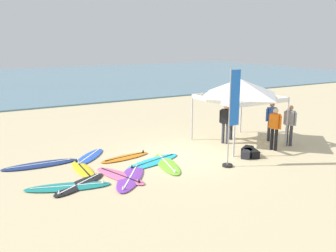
{
  "coord_description": "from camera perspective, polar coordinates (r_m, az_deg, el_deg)",
  "views": [
    {
      "loc": [
        -7.3,
        -11.36,
        4.31
      ],
      "look_at": [
        -0.04,
        0.94,
        1.0
      ],
      "focal_mm": 39.78,
      "sensor_mm": 36.0,
      "label": 1
    }
  ],
  "objects": [
    {
      "name": "gear_bag_near_tent",
      "position": [
        14.73,
        12.06,
        -3.7
      ],
      "size": [
        0.68,
        0.58,
        0.28
      ],
      "primitive_type": "cube",
      "rotation": [
        0.0,
        0.0,
        0.53
      ],
      "color": "black",
      "rests_on": "ground"
    },
    {
      "name": "ground_plane",
      "position": [
        14.17,
        2.08,
        -4.67
      ],
      "size": [
        80.0,
        80.0,
        0.0
      ],
      "primitive_type": "plane",
      "color": "beige"
    },
    {
      "name": "surfboard_navy",
      "position": [
        13.9,
        -19.02,
        -5.6
      ],
      "size": [
        2.6,
        0.81,
        0.19
      ],
      "color": "navy",
      "rests_on": "ground"
    },
    {
      "name": "canopy_tent",
      "position": [
        15.78,
        10.9,
        5.81
      ],
      "size": [
        2.92,
        2.92,
        2.75
      ],
      "color": "#B7B7BC",
      "rests_on": "ground"
    },
    {
      "name": "sea",
      "position": [
        43.24,
        -20.83,
        6.54
      ],
      "size": [
        80.0,
        36.0,
        0.1
      ],
      "primitive_type": "cube",
      "color": "#568499",
      "rests_on": "ground"
    },
    {
      "name": "person_grey",
      "position": [
        16.16,
        18.16,
        0.53
      ],
      "size": [
        0.32,
        0.53,
        1.71
      ],
      "color": "#383842",
      "rests_on": "ground"
    },
    {
      "name": "person_blue",
      "position": [
        16.71,
        15.56,
        1.09
      ],
      "size": [
        0.54,
        0.3,
        1.71
      ],
      "color": "#2D2D33",
      "rests_on": "ground"
    },
    {
      "name": "surfboard_cyan",
      "position": [
        13.47,
        -2.31,
        -5.47
      ],
      "size": [
        2.61,
        1.4,
        0.19
      ],
      "color": "#23B2CC",
      "rests_on": "ground"
    },
    {
      "name": "surfboard_teal",
      "position": [
        11.63,
        -15.04,
        -8.98
      ],
      "size": [
        2.61,
        1.44,
        0.19
      ],
      "color": "#19847F",
      "rests_on": "ground"
    },
    {
      "name": "person_orange",
      "position": [
        15.33,
        16.05,
        0.01
      ],
      "size": [
        0.3,
        0.54,
        1.71
      ],
      "color": "black",
      "rests_on": "ground"
    },
    {
      "name": "surfboard_lime",
      "position": [
        13.2,
        -0.17,
        -5.84
      ],
      "size": [
        1.21,
        2.48,
        0.19
      ],
      "color": "#7AD12D",
      "rests_on": "ground"
    },
    {
      "name": "person_black",
      "position": [
        15.85,
        8.82,
        0.79
      ],
      "size": [
        0.38,
        0.47,
        1.71
      ],
      "color": "#383842",
      "rests_on": "ground"
    },
    {
      "name": "surfboard_purple",
      "position": [
        12.03,
        -5.76,
        -7.83
      ],
      "size": [
        2.09,
        2.49,
        0.19
      ],
      "color": "purple",
      "rests_on": "ground"
    },
    {
      "name": "surfboard_pink",
      "position": [
        12.19,
        -7.37,
        -7.59
      ],
      "size": [
        1.22,
        2.32,
        0.19
      ],
      "color": "pink",
      "rests_on": "ground"
    },
    {
      "name": "surfboard_yellow",
      "position": [
        13.03,
        -12.93,
        -6.45
      ],
      "size": [
        0.61,
        1.99,
        0.19
      ],
      "color": "yellow",
      "rests_on": "ground"
    },
    {
      "name": "surfboard_orange",
      "position": [
        14.03,
        -6.57,
        -4.78
      ],
      "size": [
        2.09,
        0.84,
        0.19
      ],
      "color": "orange",
      "rests_on": "ground"
    },
    {
      "name": "surfboard_black",
      "position": [
        11.72,
        -13.41,
        -8.71
      ],
      "size": [
        2.12,
        1.62,
        0.19
      ],
      "color": "black",
      "rests_on": "ground"
    },
    {
      "name": "gear_bag_on_sand",
      "position": [
        14.43,
        12.86,
        -4.09
      ],
      "size": [
        0.51,
        0.67,
        0.28
      ],
      "primitive_type": "cube",
      "rotation": [
        0.0,
        0.0,
        1.21
      ],
      "color": "black",
      "rests_on": "ground"
    },
    {
      "name": "gear_bag_by_pole",
      "position": [
        14.3,
        12.0,
        -4.2
      ],
      "size": [
        0.68,
        0.61,
        0.28
      ],
      "primitive_type": "cube",
      "rotation": [
        0.0,
        0.0,
        0.61
      ],
      "color": "#232328",
      "rests_on": "ground"
    },
    {
      "name": "banner_flag",
      "position": [
        12.87,
        9.72,
        0.58
      ],
      "size": [
        0.6,
        0.36,
        3.4
      ],
      "color": "#99999E",
      "rests_on": "ground"
    },
    {
      "name": "person_red",
      "position": [
        16.59,
        9.48,
        1.32
      ],
      "size": [
        0.27,
        0.54,
        1.71
      ],
      "color": "#2D2D33",
      "rests_on": "ground"
    },
    {
      "name": "surfboard_blue",
      "position": [
        14.28,
        -12.0,
        -4.66
      ],
      "size": [
        1.9,
        1.98,
        0.19
      ],
      "color": "blue",
      "rests_on": "ground"
    }
  ]
}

